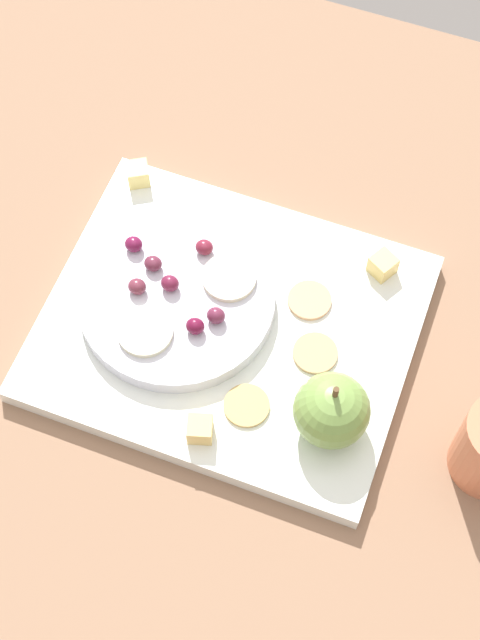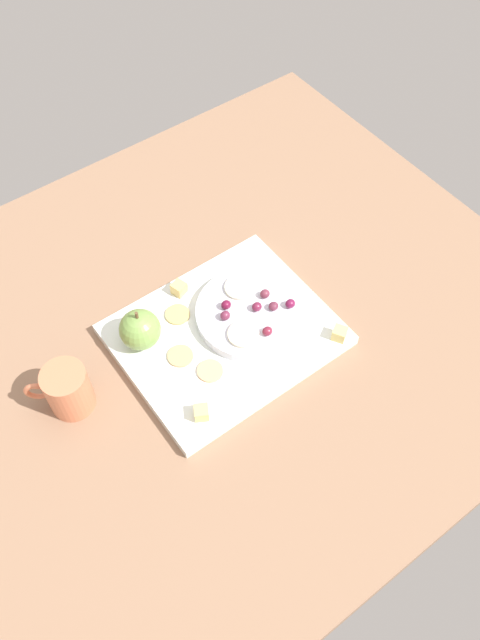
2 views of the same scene
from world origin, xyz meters
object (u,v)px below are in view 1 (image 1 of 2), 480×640
Objects in this scene: grape_0 at (134,244)px; apple_slice_1 at (229,277)px; cracker_0 at (315,353)px; grape_3 at (153,264)px; cheese_cube_0 at (204,431)px; apple_slice_0 at (145,332)px; grape_5 at (216,316)px; grape_2 at (137,287)px; cracker_2 at (247,406)px; grape_6 at (195,326)px; cheese_cube_1 at (383,265)px; cheese_cube_2 at (138,174)px; grape_4 at (170,283)px; grape_1 at (204,247)px; cracker_1 at (310,300)px; serving_dish at (177,299)px; apple_whole at (332,410)px; platter at (229,328)px.

grape_0 is 9.56cm from apple_slice_1.
grape_3 is at bearing 171.99° from cracker_0.
cheese_cube_0 is 10.61cm from apple_slice_0.
cracker_0 is 2.43× the size of grape_5.
apple_slice_1 is at bearing 28.72° from grape_2.
cheese_cube_0 is 0.52× the size of cracker_2.
grape_6 is 0.34× the size of apple_slice_0.
cheese_cube_1 is 25.85cm from cheese_cube_2.
cheese_cube_1 and cheese_cube_2 have the same top height.
cracker_2 is (18.63, -19.14, -0.87)cm from cheese_cube_2.
grape_1 is at bearing 72.36° from grape_4.
cheese_cube_0 and cheese_cube_2 have the same top height.
cracker_1 is 9.45cm from grape_5.
grape_2 reaches higher than serving_dish.
cracker_2 is at bearing -14.48° from apple_slice_0.
grape_0 is at bearing 131.40° from cheese_cube_0.
apple_slice_0 reaches higher than cheese_cube_1.
apple_whole reaches higher than cracker_1.
cheese_cube_1 is 16.89cm from grape_1.
grape_4 reaches higher than grape_1.
grape_3 is at bearing -157.63° from cheese_cube_1.
cracker_2 is 12.22cm from apple_slice_1.
grape_5 is (5.15, -1.63, 0.01)cm from grape_4.
cracker_2 is at bearing -36.33° from grape_3.
apple_whole is 24.57cm from grape_0.
cheese_cube_2 is 1.26× the size of grape_2.
grape_5 is (-7.09, -5.75, 2.42)cm from cracker_1.
apple_whole is at bearing -21.53° from grape_4.
serving_dish is 10.80× the size of grape_2.
grape_1 is at bearing 82.15° from serving_dish.
cracker_2 is at bearing -34.85° from grape_6.
cracker_1 is at bearing 116.38° from apple_whole.
apple_slice_0 reaches higher than platter.
grape_6 is (-13.96, 3.73, -0.70)cm from apple_whole.
cheese_cube_2 is 11.77cm from grape_1.
serving_dish is 4.44× the size of cracker_1.
serving_dish is 8.54× the size of cheese_cube_0.
serving_dish is 10.80× the size of grape_3.
cheese_cube_0 is (1.94, -11.08, 2.04)cm from platter.
grape_4 is at bearing 142.85° from cracker_2.
grape_5 is (4.36, -1.14, 1.71)cm from serving_dish.
grape_3 is 0.34× the size of apple_slice_1.
grape_4 is 1.00× the size of grape_5.
grape_5 is at bearing -14.62° from serving_dish.
apple_slice_0 is at bearing -155.76° from grape_6.
grape_5 is (9.94, -4.35, 0.03)cm from grape_0.
grape_2 is at bearing -175.39° from platter.
cheese_cube_0 reaches higher than cracker_2.
grape_1 reaches higher than cheese_cube_0.
grape_4 reaches higher than cracker_0.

